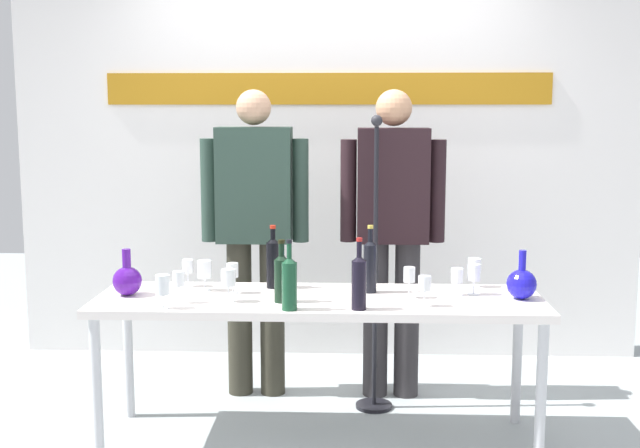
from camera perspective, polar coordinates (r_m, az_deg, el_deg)
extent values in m
plane|color=#9FA9AA|center=(4.09, -0.09, -15.19)|extent=(10.00, 10.00, 0.00)
cube|color=white|center=(5.21, 0.56, 6.85)|extent=(4.07, 0.10, 3.00)
cube|color=#BC7B17|center=(5.15, 0.55, 9.68)|extent=(2.85, 0.01, 0.20)
cube|color=white|center=(3.87, -0.09, -5.55)|extent=(2.16, 0.63, 0.04)
cylinder|color=silver|center=(3.90, -15.73, -11.32)|extent=(0.05, 0.05, 0.69)
cylinder|color=silver|center=(3.82, 15.58, -11.74)|extent=(0.05, 0.05, 0.69)
cylinder|color=silver|center=(4.38, -13.59, -9.06)|extent=(0.05, 0.05, 0.69)
cylinder|color=silver|center=(4.30, 13.96, -9.37)|extent=(0.05, 0.05, 0.69)
sphere|color=#49148B|center=(3.99, -13.68, -4.00)|extent=(0.14, 0.14, 0.14)
cylinder|color=#49148B|center=(3.97, -13.73, -2.45)|extent=(0.04, 0.04, 0.10)
sphere|color=#1B17BB|center=(3.92, 14.28, -4.22)|extent=(0.14, 0.14, 0.14)
cylinder|color=#1B17BB|center=(3.90, 14.34, -2.59)|extent=(0.03, 0.03, 0.10)
cylinder|color=#323025|center=(4.60, -5.77, -6.71)|extent=(0.14, 0.14, 0.89)
cylinder|color=#323025|center=(4.57, -3.44, -6.75)|extent=(0.14, 0.14, 0.89)
cube|color=#293F35|center=(4.45, -4.72, 2.83)|extent=(0.41, 0.22, 0.64)
cylinder|color=#293F35|center=(4.49, -7.99, 2.42)|extent=(0.09, 0.09, 0.58)
cylinder|color=#293F35|center=(4.43, -1.41, 2.41)|extent=(0.09, 0.09, 0.58)
sphere|color=tan|center=(4.43, -4.79, 8.34)|extent=(0.20, 0.20, 0.20)
cylinder|color=#2F2C2F|center=(4.55, 4.01, -6.80)|extent=(0.14, 0.14, 0.89)
cylinder|color=#2F2C2F|center=(4.56, 6.24, -6.80)|extent=(0.14, 0.14, 0.89)
cube|color=black|center=(4.42, 5.25, 2.78)|extent=(0.39, 0.22, 0.63)
cylinder|color=black|center=(4.42, 2.06, 2.40)|extent=(0.09, 0.09, 0.57)
cylinder|color=black|center=(4.44, 8.42, 2.35)|extent=(0.09, 0.09, 0.57)
sphere|color=tan|center=(4.40, 5.33, 8.31)|extent=(0.20, 0.20, 0.20)
cylinder|color=black|center=(3.75, -2.77, -4.09)|extent=(0.07, 0.07, 0.20)
cone|color=black|center=(3.72, -2.78, -2.38)|extent=(0.07, 0.07, 0.03)
cylinder|color=black|center=(3.72, -2.78, -1.98)|extent=(0.03, 0.03, 0.08)
cylinder|color=black|center=(3.71, -2.79, -1.26)|extent=(0.03, 0.03, 0.02)
cylinder|color=black|center=(4.04, -3.38, -2.97)|extent=(0.07, 0.07, 0.23)
cone|color=black|center=(4.02, -3.40, -1.17)|extent=(0.07, 0.07, 0.03)
cylinder|color=black|center=(4.01, -3.40, -0.83)|extent=(0.03, 0.03, 0.07)
cylinder|color=red|center=(4.01, -3.41, -0.21)|extent=(0.03, 0.03, 0.02)
cylinder|color=black|center=(3.94, 3.61, -3.22)|extent=(0.07, 0.07, 0.24)
cone|color=black|center=(3.92, 3.63, -1.35)|extent=(0.07, 0.07, 0.03)
cylinder|color=black|center=(3.91, 3.63, -0.92)|extent=(0.02, 0.02, 0.08)
cylinder|color=gold|center=(3.90, 3.64, -0.21)|extent=(0.03, 0.03, 0.02)
cylinder|color=black|center=(3.61, 2.81, -4.41)|extent=(0.07, 0.07, 0.22)
cone|color=black|center=(3.58, 2.83, -2.48)|extent=(0.07, 0.07, 0.03)
cylinder|color=black|center=(3.58, 2.83, -1.96)|extent=(0.02, 0.02, 0.09)
cylinder|color=#A91F1C|center=(3.57, 2.84, -1.12)|extent=(0.03, 0.03, 0.02)
cylinder|color=#144228|center=(3.60, -2.21, -4.49)|extent=(0.07, 0.07, 0.22)
cone|color=#144228|center=(3.57, -2.22, -2.59)|extent=(0.07, 0.07, 0.03)
cylinder|color=#144228|center=(3.57, -2.22, -2.09)|extent=(0.02, 0.02, 0.09)
cylinder|color=black|center=(3.56, -2.23, -1.26)|extent=(0.03, 0.03, 0.02)
cylinder|color=white|center=(3.71, -11.18, -5.95)|extent=(0.06, 0.06, 0.00)
cylinder|color=white|center=(3.70, -11.20, -5.45)|extent=(0.01, 0.01, 0.06)
cylinder|color=white|center=(3.69, -11.23, -4.29)|extent=(0.07, 0.07, 0.09)
cylinder|color=white|center=(3.96, -6.27, -4.93)|extent=(0.06, 0.06, 0.00)
cylinder|color=white|center=(3.95, -6.28, -4.37)|extent=(0.01, 0.01, 0.08)
cylinder|color=white|center=(3.94, -6.30, -3.31)|extent=(0.06, 0.06, 0.07)
cylinder|color=white|center=(4.04, -8.25, -4.72)|extent=(0.06, 0.06, 0.00)
cylinder|color=white|center=(4.03, -8.26, -4.27)|extent=(0.01, 0.01, 0.06)
cylinder|color=white|center=(4.02, -8.29, -3.22)|extent=(0.07, 0.07, 0.09)
cylinder|color=white|center=(4.14, -9.44, -4.41)|extent=(0.05, 0.05, 0.00)
cylinder|color=white|center=(4.14, -9.45, -3.93)|extent=(0.01, 0.01, 0.07)
cylinder|color=white|center=(4.12, -9.47, -3.00)|extent=(0.06, 0.06, 0.07)
cylinder|color=white|center=(3.81, -10.06, -5.57)|extent=(0.05, 0.05, 0.00)
cylinder|color=white|center=(3.80, -10.07, -4.97)|extent=(0.01, 0.01, 0.08)
cylinder|color=white|center=(3.78, -10.10, -3.88)|extent=(0.06, 0.06, 0.07)
cylinder|color=white|center=(3.80, -6.57, -5.53)|extent=(0.06, 0.06, 0.00)
cylinder|color=white|center=(3.79, -6.58, -4.96)|extent=(0.01, 0.01, 0.07)
cylinder|color=white|center=(3.77, -6.59, -3.83)|extent=(0.07, 0.07, 0.08)
cylinder|color=white|center=(3.98, 10.95, -4.98)|extent=(0.06, 0.06, 0.00)
cylinder|color=white|center=(3.97, 10.96, -4.48)|extent=(0.01, 0.01, 0.07)
cylinder|color=white|center=(3.96, 10.99, -3.43)|extent=(0.06, 0.06, 0.08)
cylinder|color=white|center=(3.95, 9.77, -5.05)|extent=(0.06, 0.06, 0.00)
cylinder|color=white|center=(3.94, 9.78, -4.59)|extent=(0.01, 0.01, 0.06)
cylinder|color=white|center=(3.93, 9.81, -3.65)|extent=(0.06, 0.06, 0.07)
cylinder|color=white|center=(3.87, 6.40, -5.26)|extent=(0.06, 0.06, 0.00)
cylinder|color=white|center=(3.86, 6.41, -4.70)|extent=(0.01, 0.01, 0.07)
cylinder|color=white|center=(3.84, 6.43, -3.62)|extent=(0.06, 0.06, 0.07)
cylinder|color=white|center=(4.15, 10.99, -4.43)|extent=(0.06, 0.06, 0.00)
cylinder|color=white|center=(4.14, 11.01, -3.88)|extent=(0.01, 0.01, 0.08)
cylinder|color=white|center=(4.13, 11.03, -2.89)|extent=(0.07, 0.07, 0.07)
cylinder|color=white|center=(3.71, 7.49, -5.86)|extent=(0.05, 0.05, 0.00)
cylinder|color=white|center=(3.70, 7.50, -5.29)|extent=(0.01, 0.01, 0.07)
cylinder|color=white|center=(3.69, 7.52, -4.23)|extent=(0.06, 0.06, 0.07)
cylinder|color=black|center=(4.49, 3.89, -12.87)|extent=(0.20, 0.20, 0.02)
cylinder|color=black|center=(4.28, 3.99, -3.35)|extent=(0.02, 0.02, 1.54)
sphere|color=#232328|center=(4.19, 4.10, 7.41)|extent=(0.06, 0.06, 0.06)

